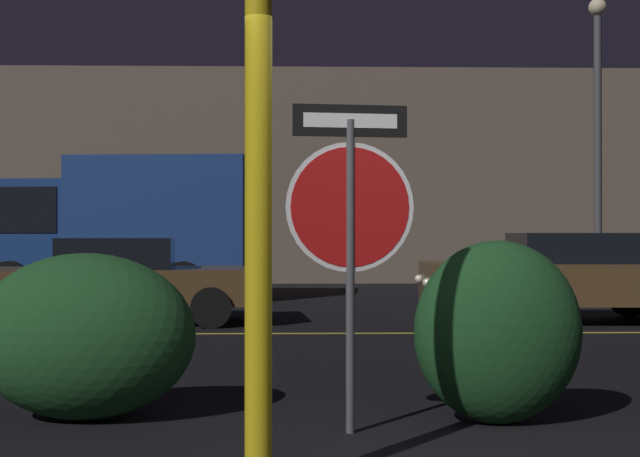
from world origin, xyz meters
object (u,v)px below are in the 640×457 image
object	(u,v)px
stop_sign	(350,207)
hedge_bush_2	(498,332)
hedge_bush_1	(85,336)
yellow_pole_left	(258,217)
passing_car_3	(564,277)
delivery_truck	(110,223)
passing_car_2	(124,280)
street_lamp	(598,120)

from	to	relation	value
stop_sign	hedge_bush_2	bearing A→B (deg)	7.03
hedge_bush_2	hedge_bush_1	bearing A→B (deg)	175.88
hedge_bush_1	yellow_pole_left	bearing A→B (deg)	-55.23
hedge_bush_1	passing_car_3	size ratio (longest dim) A/B	0.37
hedge_bush_1	passing_car_3	world-z (taller)	passing_car_3
passing_car_3	delivery_truck	world-z (taller)	delivery_truck
yellow_pole_left	hedge_bush_1	bearing A→B (deg)	124.77
delivery_truck	passing_car_2	bearing A→B (deg)	-160.81
hedge_bush_2	passing_car_3	bearing A→B (deg)	69.90
passing_car_3	delivery_truck	xyz separation A→B (m)	(-8.08, 4.95, 0.89)
yellow_pole_left	street_lamp	size ratio (longest dim) A/B	0.47
hedge_bush_2	street_lamp	xyz separation A→B (m)	(4.69, 11.65, 3.04)
passing_car_3	street_lamp	distance (m)	5.59
yellow_pole_left	hedge_bush_1	xyz separation A→B (m)	(-1.37, 1.97, -0.84)
hedge_bush_2	street_lamp	size ratio (longest dim) A/B	0.21
delivery_truck	street_lamp	size ratio (longest dim) A/B	0.96
passing_car_2	yellow_pole_left	bearing A→B (deg)	9.65
yellow_pole_left	street_lamp	bearing A→B (deg)	64.69
delivery_truck	street_lamp	xyz separation A→B (m)	(10.08, -0.68, 2.10)
stop_sign	street_lamp	bearing A→B (deg)	57.12
yellow_pole_left	hedge_bush_2	size ratio (longest dim) A/B	2.21
hedge_bush_1	passing_car_3	bearing A→B (deg)	51.42
yellow_pole_left	hedge_bush_2	distance (m)	2.53
hedge_bush_1	delivery_truck	xyz separation A→B (m)	(-2.37, 12.12, 0.98)
passing_car_2	street_lamp	xyz separation A→B (m)	(8.81, 4.26, 3.03)
stop_sign	hedge_bush_1	world-z (taller)	stop_sign
delivery_truck	yellow_pole_left	bearing A→B (deg)	-160.34
yellow_pole_left	street_lamp	xyz separation A→B (m)	(6.34, 13.40, 2.24)
stop_sign	hedge_bush_2	xyz separation A→B (m)	(1.08, 0.27, -0.89)
passing_car_2	street_lamp	world-z (taller)	street_lamp
stop_sign	passing_car_3	world-z (taller)	stop_sign
passing_car_2	hedge_bush_2	bearing A→B (deg)	23.66
street_lamp	delivery_truck	bearing A→B (deg)	176.14
yellow_pole_left	delivery_truck	distance (m)	14.57
stop_sign	yellow_pole_left	world-z (taller)	yellow_pole_left
hedge_bush_2	passing_car_3	world-z (taller)	passing_car_3
street_lamp	stop_sign	bearing A→B (deg)	-115.84
passing_car_3	stop_sign	bearing A→B (deg)	155.21
stop_sign	yellow_pole_left	xyz separation A→B (m)	(-0.57, -1.48, -0.10)
hedge_bush_2	delivery_truck	bearing A→B (deg)	113.59
hedge_bush_1	passing_car_3	distance (m)	9.16
stop_sign	passing_car_2	xyz separation A→B (m)	(-3.03, 7.66, -0.89)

